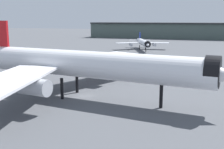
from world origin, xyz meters
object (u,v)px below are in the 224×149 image
Objects in this scene: baggage_tug_wing at (172,71)px; service_truck_front at (108,63)px; airliner_far_taxiway at (143,43)px; airliner_near_gate at (78,64)px.

service_truck_front is at bearing -170.83° from baggage_tug_wing.
baggage_tug_wing is (23.18, -72.40, -3.38)m from airliner_far_taxiway.
baggage_tug_wing is at bearing -1.68° from airliner_far_taxiway.
airliner_far_taxiway is at bearing 39.77° from service_truck_front.
baggage_tug_wing is (24.56, -6.15, -0.62)m from service_truck_front.
airliner_far_taxiway is 76.10m from baggage_tug_wing.
baggage_tug_wing is at bearing 70.27° from airliner_near_gate.
airliner_near_gate is 19.04× the size of baggage_tug_wing.
airliner_far_taxiway is 6.19× the size of service_truck_front.
airliner_near_gate is at bearing -131.34° from service_truck_front.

